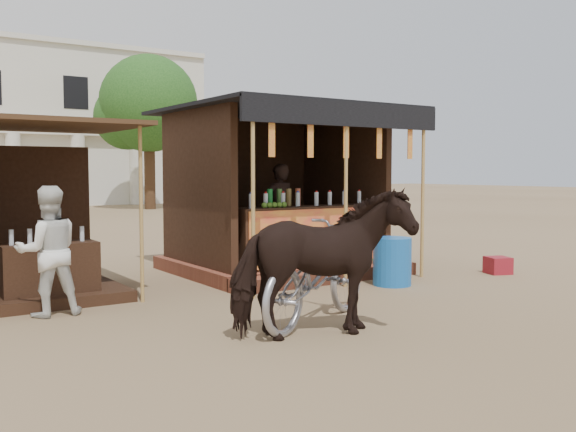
{
  "coord_description": "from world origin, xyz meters",
  "views": [
    {
      "loc": [
        -5.0,
        -5.9,
        1.73
      ],
      "look_at": [
        0.0,
        1.6,
        1.1
      ],
      "focal_mm": 40.0,
      "sensor_mm": 36.0,
      "label": 1
    }
  ],
  "objects": [
    {
      "name": "ground",
      "position": [
        0.0,
        0.0,
        0.0
      ],
      "size": [
        120.0,
        120.0,
        0.0
      ],
      "primitive_type": "plane",
      "color": "#846B4C",
      "rests_on": "ground"
    },
    {
      "name": "main_stall",
      "position": [
        1.01,
        3.36,
        1.02
      ],
      "size": [
        3.6,
        3.61,
        2.78
      ],
      "color": "brown",
      "rests_on": "ground"
    },
    {
      "name": "secondary_stall",
      "position": [
        -3.17,
        3.24,
        0.85
      ],
      "size": [
        2.4,
        2.4,
        2.38
      ],
      "color": "#331E12",
      "rests_on": "ground"
    },
    {
      "name": "cow",
      "position": [
        -1.07,
        -0.63,
        0.78
      ],
      "size": [
        2.0,
        1.24,
        1.56
      ],
      "primitive_type": "imported",
      "rotation": [
        0.0,
        0.0,
        1.34
      ],
      "color": "black",
      "rests_on": "ground"
    },
    {
      "name": "motorbike",
      "position": [
        -0.74,
        -0.08,
        0.58
      ],
      "size": [
        2.32,
        1.62,
        1.16
      ],
      "primitive_type": "imported",
      "rotation": [
        0.0,
        0.0,
        2.01
      ],
      "color": "#9999A1",
      "rests_on": "ground"
    },
    {
      "name": "bystander",
      "position": [
        -3.17,
        2.0,
        0.78
      ],
      "size": [
        0.79,
        0.63,
        1.56
      ],
      "primitive_type": "imported",
      "rotation": [
        0.0,
        0.0,
        3.09
      ],
      "color": "silver",
      "rests_on": "ground"
    },
    {
      "name": "blue_barrel",
      "position": [
        1.67,
        1.26,
        0.36
      ],
      "size": [
        0.72,
        0.72,
        0.73
      ],
      "primitive_type": "cylinder",
      "rotation": [
        0.0,
        0.0,
        -0.28
      ],
      "color": "#175CAD",
      "rests_on": "ground"
    },
    {
      "name": "red_crate",
      "position": [
        3.92,
        1.08,
        0.14
      ],
      "size": [
        0.47,
        0.47,
        0.28
      ],
      "primitive_type": "cube",
      "rotation": [
        0.0,
        0.0,
        -0.35
      ],
      "color": "maroon",
      "rests_on": "ground"
    },
    {
      "name": "cooler",
      "position": [
        2.11,
        2.46,
        0.23
      ],
      "size": [
        0.74,
        0.61,
        0.46
      ],
      "color": "#16651B",
      "rests_on": "ground"
    },
    {
      "name": "tree",
      "position": [
        5.81,
        22.14,
        4.63
      ],
      "size": [
        4.5,
        4.4,
        7.0
      ],
      "color": "#382314",
      "rests_on": "ground"
    }
  ]
}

